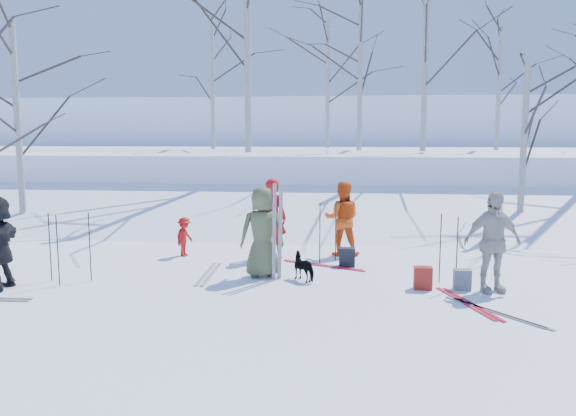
# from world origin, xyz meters

# --- Properties ---
(ground) EXTENTS (120.00, 120.00, 0.00)m
(ground) POSITION_xyz_m (0.00, 0.00, 0.00)
(ground) COLOR white
(ground) RESTS_ON ground
(snow_ramp) EXTENTS (70.00, 9.49, 4.12)m
(snow_ramp) POSITION_xyz_m (0.00, 7.00, 0.15)
(snow_ramp) COLOR white
(snow_ramp) RESTS_ON ground
(snow_plateau) EXTENTS (70.00, 18.00, 2.20)m
(snow_plateau) POSITION_xyz_m (0.00, 17.00, 1.00)
(snow_plateau) COLOR white
(snow_plateau) RESTS_ON ground
(far_hill) EXTENTS (90.00, 30.00, 6.00)m
(far_hill) POSITION_xyz_m (0.00, 38.00, 2.00)
(far_hill) COLOR white
(far_hill) RESTS_ON ground
(skier_olive_center) EXTENTS (1.00, 0.77, 1.81)m
(skier_olive_center) POSITION_xyz_m (-0.44, 0.82, 0.90)
(skier_olive_center) COLOR #4C5432
(skier_olive_center) RESTS_ON ground
(skier_red_north) EXTENTS (0.69, 0.47, 1.83)m
(skier_red_north) POSITION_xyz_m (-0.48, 2.52, 0.92)
(skier_red_north) COLOR #AD1110
(skier_red_north) RESTS_ON ground
(skier_redor_behind) EXTENTS (0.85, 0.67, 1.73)m
(skier_redor_behind) POSITION_xyz_m (1.12, 3.00, 0.87)
(skier_redor_behind) COLOR #DD4D11
(skier_redor_behind) RESTS_ON ground
(skier_red_seated) EXTENTS (0.48, 0.66, 0.92)m
(skier_red_seated) POSITION_xyz_m (-2.53, 2.50, 0.46)
(skier_red_seated) COLOR #AD1110
(skier_red_seated) RESTS_ON ground
(skier_cream_east) EXTENTS (1.15, 0.71, 1.83)m
(skier_cream_east) POSITION_xyz_m (3.82, 0.18, 0.91)
(skier_cream_east) COLOR beige
(skier_cream_east) RESTS_ON ground
(dog) EXTENTS (0.67, 0.67, 0.55)m
(dog) POSITION_xyz_m (0.42, 0.62, 0.27)
(dog) COLOR black
(dog) RESTS_ON ground
(upright_ski_left) EXTENTS (0.12, 0.17, 1.90)m
(upright_ski_left) POSITION_xyz_m (-0.17, 0.58, 0.95)
(upright_ski_left) COLOR silver
(upright_ski_left) RESTS_ON ground
(upright_ski_right) EXTENTS (0.14, 0.23, 1.89)m
(upright_ski_right) POSITION_xyz_m (-0.06, 0.59, 0.95)
(upright_ski_right) COLOR silver
(upright_ski_right) RESTS_ON ground
(ski_pair_b) EXTENTS (2.04, 2.09, 0.02)m
(ski_pair_b) POSITION_xyz_m (3.61, -1.07, 0.01)
(ski_pair_b) COLOR silver
(ski_pair_b) RESTS_ON ground
(ski_pair_c) EXTENTS (0.37, 1.92, 0.02)m
(ski_pair_c) POSITION_xyz_m (-1.56, 0.87, 0.01)
(ski_pair_c) COLOR silver
(ski_pair_c) RESTS_ON ground
(ski_pair_d) EXTENTS (1.62, 2.05, 0.02)m
(ski_pair_d) POSITION_xyz_m (0.73, 1.85, 0.01)
(ski_pair_d) COLOR #AD182D
(ski_pair_d) RESTS_ON ground
(ski_pair_e) EXTENTS (1.33, 2.02, 0.02)m
(ski_pair_e) POSITION_xyz_m (3.26, -0.63, 0.01)
(ski_pair_e) COLOR #AD182D
(ski_pair_e) RESTS_ON ground
(ski_pole_a) EXTENTS (0.02, 0.02, 1.34)m
(ski_pole_a) POSITION_xyz_m (-4.48, 0.08, 0.67)
(ski_pole_a) COLOR black
(ski_pole_a) RESTS_ON ground
(ski_pole_b) EXTENTS (0.02, 0.02, 1.34)m
(ski_pole_b) POSITION_xyz_m (0.64, 2.12, 0.67)
(ski_pole_b) COLOR black
(ski_pole_b) RESTS_ON ground
(ski_pole_c) EXTENTS (0.02, 0.02, 1.34)m
(ski_pole_c) POSITION_xyz_m (3.00, 0.72, 0.67)
(ski_pole_c) COLOR black
(ski_pole_c) RESTS_ON ground
(ski_pole_d) EXTENTS (0.02, 0.02, 1.34)m
(ski_pole_d) POSITION_xyz_m (-4.16, -0.22, 0.67)
(ski_pole_d) COLOR black
(ski_pole_d) RESTS_ON ground
(ski_pole_e) EXTENTS (0.02, 0.02, 1.34)m
(ski_pole_e) POSITION_xyz_m (-3.71, 0.16, 0.67)
(ski_pole_e) COLOR black
(ski_pole_e) RESTS_ON ground
(ski_pole_f) EXTENTS (0.02, 0.02, 1.34)m
(ski_pole_f) POSITION_xyz_m (3.24, 0.36, 0.67)
(ski_pole_f) COLOR black
(ski_pole_f) RESTS_ON ground
(ski_pole_g) EXTENTS (0.02, 0.02, 1.34)m
(ski_pole_g) POSITION_xyz_m (0.98, 2.47, 0.67)
(ski_pole_g) COLOR black
(ski_pole_g) RESTS_ON ground
(backpack_red) EXTENTS (0.32, 0.22, 0.42)m
(backpack_red) POSITION_xyz_m (2.63, 0.22, 0.21)
(backpack_red) COLOR maroon
(backpack_red) RESTS_ON ground
(backpack_grey) EXTENTS (0.30, 0.20, 0.38)m
(backpack_grey) POSITION_xyz_m (3.34, 0.24, 0.19)
(backpack_grey) COLOR slate
(backpack_grey) RESTS_ON ground
(backpack_dark) EXTENTS (0.34, 0.24, 0.40)m
(backpack_dark) POSITION_xyz_m (1.24, 1.89, 0.20)
(backpack_dark) COLOR black
(backpack_dark) RESTS_ON ground
(birch_plateau_a) EXTENTS (5.26, 5.26, 6.66)m
(birch_plateau_a) POSITION_xyz_m (3.97, 11.09, 5.53)
(birch_plateau_a) COLOR silver
(birch_plateau_a) RESTS_ON snow_plateau
(birch_plateau_b) EXTENTS (4.55, 4.55, 5.65)m
(birch_plateau_b) POSITION_xyz_m (0.31, 15.37, 5.02)
(birch_plateau_b) COLOR silver
(birch_plateau_b) RESTS_ON snow_plateau
(birch_plateau_e) EXTENTS (6.19, 6.19, 7.99)m
(birch_plateau_e) POSITION_xyz_m (-2.20, 9.22, 6.20)
(birch_plateau_e) COLOR silver
(birch_plateau_e) RESTS_ON snow_plateau
(birch_plateau_f) EXTENTS (3.89, 3.89, 4.70)m
(birch_plateau_f) POSITION_xyz_m (7.02, 12.82, 4.55)
(birch_plateau_f) COLOR silver
(birch_plateau_f) RESTS_ON snow_plateau
(birch_plateau_g) EXTENTS (4.51, 4.51, 5.59)m
(birch_plateau_g) POSITION_xyz_m (1.66, 11.88, 4.99)
(birch_plateau_g) COLOR silver
(birch_plateau_g) RESTS_ON snow_plateau
(birch_plateau_h) EXTENTS (4.43, 4.43, 5.47)m
(birch_plateau_h) POSITION_xyz_m (-4.36, 13.09, 4.94)
(birch_plateau_h) COLOR silver
(birch_plateau_h) RESTS_ON snow_plateau
(birch_edge_d) EXTENTS (4.85, 4.85, 6.07)m
(birch_edge_d) POSITION_xyz_m (-8.43, 5.71, 3.04)
(birch_edge_d) COLOR silver
(birch_edge_d) RESTS_ON ground
(birch_edge_e) EXTENTS (3.92, 3.92, 4.74)m
(birch_edge_e) POSITION_xyz_m (6.10, 6.29, 2.37)
(birch_edge_e) COLOR silver
(birch_edge_e) RESTS_ON ground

